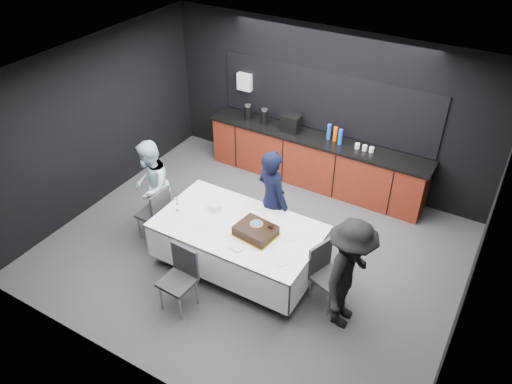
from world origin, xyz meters
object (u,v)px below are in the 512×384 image
cake_assembly (256,231)px  person_left (151,187)px  plate_stack (215,206)px  chair_left (156,211)px  chair_right (325,270)px  person_right (349,275)px  party_table (238,233)px  champagne_flute (176,202)px  person_center (272,201)px  chair_near (181,274)px

cake_assembly → person_left: bearing=174.9°
plate_stack → chair_left: size_ratio=0.21×
chair_right → person_left: (-3.01, 0.09, 0.24)m
cake_assembly → chair_left: (-1.75, -0.03, -0.31)m
plate_stack → person_right: (2.21, -0.32, -0.02)m
party_table → champagne_flute: size_ratio=10.36×
cake_assembly → champagne_flute: 1.27m
party_table → person_center: size_ratio=1.39×
champagne_flute → person_right: (2.67, -0.01, -0.13)m
plate_stack → champagne_flute: size_ratio=0.87×
plate_stack → person_left: (-1.19, -0.02, -0.06)m
cake_assembly → chair_right: (1.02, 0.09, -0.31)m
chair_left → chair_near: 1.47m
champagne_flute → chair_near: size_ratio=0.24×
person_center → chair_left: bearing=49.1°
plate_stack → chair_left: (-0.95, -0.23, -0.30)m
party_table → person_right: (1.72, -0.16, 0.17)m
party_table → chair_near: bearing=-106.0°
chair_right → person_center: size_ratio=0.55×
cake_assembly → person_left: 2.00m
cake_assembly → person_left: (-2.00, 0.18, -0.08)m
person_center → chair_right: bearing=174.4°
champagne_flute → chair_right: 2.32m
cake_assembly → chair_left: size_ratio=0.66×
chair_right → person_right: person_right is taller
person_left → person_right: person_right is taller
plate_stack → chair_right: (1.83, -0.11, -0.30)m
cake_assembly → champagne_flute: champagne_flute is taller
chair_near → person_center: size_ratio=0.55×
person_center → person_left: (-1.85, -0.55, -0.06)m
plate_stack → chair_right: 1.85m
person_center → chair_near: bearing=98.5°
chair_near → champagne_flute: bearing=128.9°
champagne_flute → cake_assembly: bearing=5.0°
party_table → cake_assembly: cake_assembly is taller
party_table → chair_near: 1.03m
champagne_flute → person_center: person_center is taller
chair_right → chair_near: 1.91m
chair_near → chair_right: bearing=32.4°
chair_left → chair_near: size_ratio=1.00×
cake_assembly → champagne_flute: bearing=-175.0°
party_table → chair_left: (-1.44, -0.08, -0.11)m
party_table → cake_assembly: bearing=-7.7°
chair_right → chair_near: same height
party_table → person_right: person_right is taller
cake_assembly → chair_near: 1.15m
cake_assembly → person_center: person_center is taller
plate_stack → person_center: 0.85m
champagne_flute → plate_stack: bearing=34.2°
person_center → person_right: 1.77m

